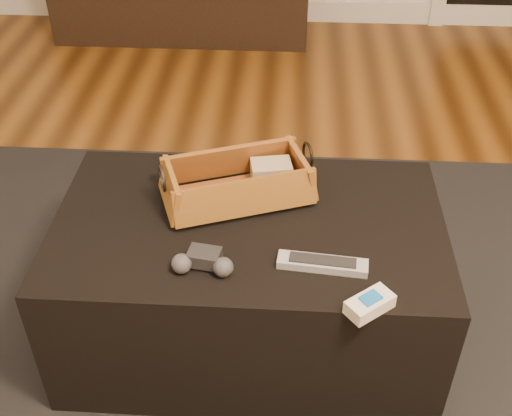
# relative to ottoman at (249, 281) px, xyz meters

# --- Properties ---
(baseboard) EXTENTS (5.00, 0.04, 0.12)m
(baseboard) POSITION_rel_ottoman_xyz_m (0.07, 2.44, -0.16)
(baseboard) COLOR white
(baseboard) RESTS_ON floor
(area_rug) EXTENTS (2.60, 2.00, 0.01)m
(area_rug) POSITION_rel_ottoman_xyz_m (0.00, -0.05, -0.22)
(area_rug) COLOR black
(area_rug) RESTS_ON floor
(ottoman) EXTENTS (1.00, 0.60, 0.42)m
(ottoman) POSITION_rel_ottoman_xyz_m (0.00, 0.00, 0.00)
(ottoman) COLOR black
(ottoman) RESTS_ON area_rug
(tv_remote) EXTENTS (0.20, 0.13, 0.02)m
(tv_remote) POSITION_rel_ottoman_xyz_m (-0.05, 0.08, 0.23)
(tv_remote) COLOR black
(tv_remote) RESTS_ON wicker_basket
(cloth_bundle) EXTENTS (0.12, 0.09, 0.06)m
(cloth_bundle) POSITION_rel_ottoman_xyz_m (0.05, 0.16, 0.25)
(cloth_bundle) COLOR tan
(cloth_bundle) RESTS_ON wicker_basket
(wicker_basket) EXTENTS (0.43, 0.32, 0.14)m
(wicker_basket) POSITION_rel_ottoman_xyz_m (-0.04, 0.10, 0.26)
(wicker_basket) COLOR brown
(wicker_basket) RESTS_ON ottoman
(game_controller) EXTENTS (0.15, 0.09, 0.05)m
(game_controller) POSITION_rel_ottoman_xyz_m (-0.09, -0.18, 0.23)
(game_controller) COLOR black
(game_controller) RESTS_ON ottoman
(silver_remote) EXTENTS (0.21, 0.07, 0.02)m
(silver_remote) POSITION_rel_ottoman_xyz_m (0.18, -0.16, 0.22)
(silver_remote) COLOR #B7B8BF
(silver_remote) RESTS_ON ottoman
(cream_gadget) EXTENTS (0.12, 0.11, 0.04)m
(cream_gadget) POSITION_rel_ottoman_xyz_m (0.28, -0.29, 0.23)
(cream_gadget) COLOR silver
(cream_gadget) RESTS_ON ottoman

